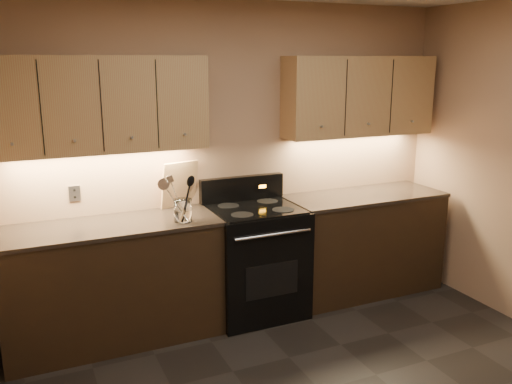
# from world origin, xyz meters

# --- Properties ---
(wall_back) EXTENTS (4.00, 0.04, 2.60)m
(wall_back) POSITION_xyz_m (0.00, 2.00, 1.30)
(wall_back) COLOR tan
(wall_back) RESTS_ON ground
(counter_left) EXTENTS (1.62, 0.62, 0.93)m
(counter_left) POSITION_xyz_m (-1.10, 1.70, 0.47)
(counter_left) COLOR black
(counter_left) RESTS_ON ground
(counter_right) EXTENTS (1.46, 0.62, 0.93)m
(counter_right) POSITION_xyz_m (1.18, 1.70, 0.47)
(counter_right) COLOR black
(counter_right) RESTS_ON ground
(stove) EXTENTS (0.76, 0.68, 1.14)m
(stove) POSITION_xyz_m (0.08, 1.68, 0.48)
(stove) COLOR black
(stove) RESTS_ON ground
(upper_cab_left) EXTENTS (1.60, 0.30, 0.70)m
(upper_cab_left) POSITION_xyz_m (-1.10, 1.85, 1.80)
(upper_cab_left) COLOR #A58C52
(upper_cab_left) RESTS_ON wall_back
(upper_cab_right) EXTENTS (1.44, 0.30, 0.70)m
(upper_cab_right) POSITION_xyz_m (1.18, 1.85, 1.80)
(upper_cab_right) COLOR #A58C52
(upper_cab_right) RESTS_ON wall_back
(outlet_plate) EXTENTS (0.08, 0.01, 0.12)m
(outlet_plate) POSITION_xyz_m (-1.30, 1.99, 1.12)
(outlet_plate) COLOR #B2B5BA
(outlet_plate) RESTS_ON wall_back
(utensil_crock) EXTENTS (0.14, 0.14, 0.17)m
(utensil_crock) POSITION_xyz_m (-0.57, 1.56, 1.01)
(utensil_crock) COLOR white
(utensil_crock) RESTS_ON counter_left
(cutting_board) EXTENTS (0.33, 0.17, 0.39)m
(cutting_board) POSITION_xyz_m (-0.48, 1.95, 1.12)
(cutting_board) COLOR #DAB175
(cutting_board) RESTS_ON counter_left
(wooden_spoon) EXTENTS (0.17, 0.09, 0.30)m
(wooden_spoon) POSITION_xyz_m (-0.60, 1.54, 1.10)
(wooden_spoon) COLOR #DAB175
(wooden_spoon) RESTS_ON utensil_crock
(black_spoon) EXTENTS (0.12, 0.15, 0.36)m
(black_spoon) POSITION_xyz_m (-0.58, 1.57, 1.12)
(black_spoon) COLOR black
(black_spoon) RESTS_ON utensil_crock
(steel_spatula) EXTENTS (0.20, 0.11, 0.38)m
(steel_spatula) POSITION_xyz_m (-0.56, 1.56, 1.13)
(steel_spatula) COLOR silver
(steel_spatula) RESTS_ON utensil_crock
(steel_skimmer) EXTENTS (0.26, 0.16, 0.35)m
(steel_skimmer) POSITION_xyz_m (-0.55, 1.54, 1.12)
(steel_skimmer) COLOR silver
(steel_skimmer) RESTS_ON utensil_crock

